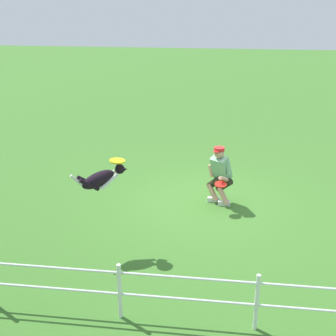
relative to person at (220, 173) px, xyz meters
name	(u,v)px	position (x,y,z in m)	size (l,w,h in m)	color
ground_plane	(204,203)	(0.33, 0.03, -0.70)	(60.00, 60.00, 0.00)	#3C7029
person	(220,173)	(0.00, 0.00, 0.00)	(0.61, 0.71, 1.29)	silver
dog	(101,179)	(1.97, 2.16, 0.65)	(0.88, 0.60, 0.44)	black
frisbee_flying	(117,161)	(1.70, 2.05, 0.94)	(0.27, 0.27, 0.02)	yellow
frisbee_held	(221,184)	(-0.03, 0.39, -0.09)	(0.25, 0.25, 0.02)	red
fence	(187,292)	(0.33, 3.96, -0.20)	(16.83, 0.06, 0.85)	white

